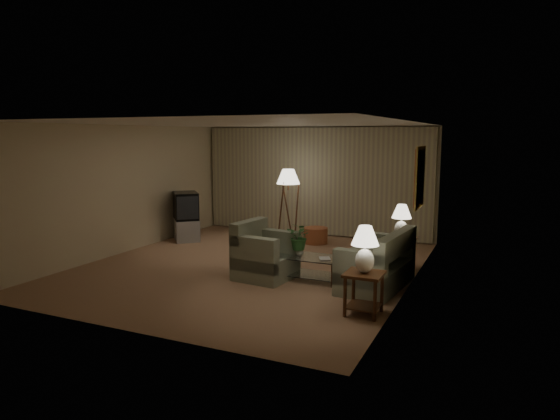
% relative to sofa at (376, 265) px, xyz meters
% --- Properties ---
extents(ground, '(7.00, 7.00, 0.00)m').
position_rel_sofa_xyz_m(ground, '(-2.50, 0.30, -0.37)').
color(ground, '#AB7B5E').
rests_on(ground, ground).
extents(room_shell, '(6.04, 7.02, 2.72)m').
position_rel_sofa_xyz_m(room_shell, '(-2.48, 1.81, 1.38)').
color(room_shell, beige).
rests_on(room_shell, ground).
extents(sofa, '(1.84, 1.18, 0.74)m').
position_rel_sofa_xyz_m(sofa, '(0.00, 0.00, 0.00)').
color(sofa, gray).
rests_on(sofa, ground).
extents(armchair, '(1.12, 1.08, 0.79)m').
position_rel_sofa_xyz_m(armchair, '(-1.88, -0.31, 0.02)').
color(armchair, gray).
rests_on(armchair, ground).
extents(side_table_near, '(0.52, 0.52, 0.60)m').
position_rel_sofa_xyz_m(side_table_near, '(0.15, -1.35, 0.04)').
color(side_table_near, '#3B2310').
rests_on(side_table_near, ground).
extents(side_table_far, '(0.55, 0.46, 0.60)m').
position_rel_sofa_xyz_m(side_table_far, '(0.15, 1.25, 0.04)').
color(side_table_far, '#3B2310').
rests_on(side_table_far, ground).
extents(table_lamp_near, '(0.38, 0.38, 0.66)m').
position_rel_sofa_xyz_m(table_lamp_near, '(0.15, -1.35, 0.62)').
color(table_lamp_near, white).
rests_on(table_lamp_near, side_table_near).
extents(table_lamp_far, '(0.36, 0.36, 0.63)m').
position_rel_sofa_xyz_m(table_lamp_far, '(0.15, 1.25, 0.60)').
color(table_lamp_far, white).
rests_on(table_lamp_far, side_table_far).
extents(coffee_table, '(1.20, 0.66, 0.41)m').
position_rel_sofa_xyz_m(coffee_table, '(-1.18, -0.10, -0.09)').
color(coffee_table, silver).
rests_on(coffee_table, ground).
extents(tv_cabinet, '(1.41, 1.41, 0.50)m').
position_rel_sofa_xyz_m(tv_cabinet, '(-5.05, 1.83, -0.12)').
color(tv_cabinet, '#969698').
rests_on(tv_cabinet, ground).
extents(crt_tv, '(1.29, 1.28, 0.65)m').
position_rel_sofa_xyz_m(crt_tv, '(-5.05, 1.83, 0.45)').
color(crt_tv, black).
rests_on(crt_tv, tv_cabinet).
extents(floor_lamp, '(0.55, 0.55, 1.70)m').
position_rel_sofa_xyz_m(floor_lamp, '(-2.78, 2.74, 0.52)').
color(floor_lamp, '#3B2310').
rests_on(floor_lamp, ground).
extents(ottoman, '(0.60, 0.60, 0.37)m').
position_rel_sofa_xyz_m(ottoman, '(-2.08, 2.73, -0.19)').
color(ottoman, '#A55337').
rests_on(ottoman, ground).
extents(vase, '(0.17, 0.17, 0.14)m').
position_rel_sofa_xyz_m(vase, '(-1.33, -0.10, 0.11)').
color(vase, white).
rests_on(vase, coffee_table).
extents(flowers, '(0.50, 0.45, 0.47)m').
position_rel_sofa_xyz_m(flowers, '(-1.33, -0.10, 0.42)').
color(flowers, '#2E662D').
rests_on(flowers, vase).
extents(book, '(0.27, 0.30, 0.02)m').
position_rel_sofa_xyz_m(book, '(-0.93, -0.20, 0.05)').
color(book, olive).
rests_on(book, coffee_table).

